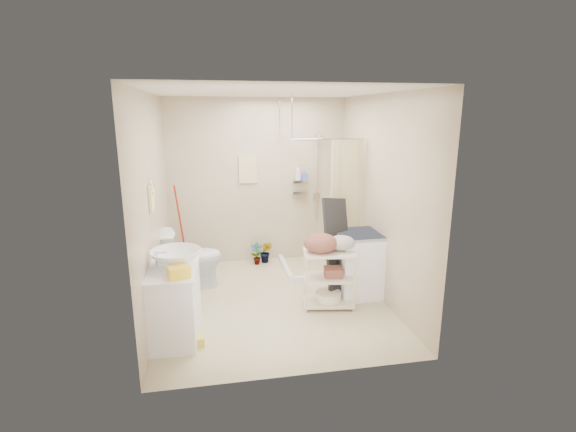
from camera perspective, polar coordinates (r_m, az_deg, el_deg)
The scene contains 23 objects.
floor at distance 5.50m, azimuth -2.03°, elevation -11.52°, with size 3.20×3.20×0.00m, color beige.
ceiling at distance 4.98m, azimuth -2.30°, elevation 16.64°, with size 2.80×3.20×0.04m, color silver.
wall_back at distance 6.64m, azimuth -4.19°, elevation 4.67°, with size 2.80×0.04×2.60m, color #C2B196.
wall_front at distance 3.56m, azimuth 1.64°, elevation -3.48°, with size 2.80×0.04×2.60m, color #C2B196.
wall_left at distance 5.08m, azimuth -17.99°, elevation 1.14°, with size 0.04×3.20×2.60m, color #C2B196.
wall_right at distance 5.46m, azimuth 12.55°, elevation 2.36°, with size 0.04×3.20×2.60m, color #C2B196.
vanity at distance 4.71m, azimuth -15.19°, elevation -11.25°, with size 0.51×0.90×0.80m, color silver.
sink at distance 4.54m, azimuth -15.09°, elevation -5.59°, with size 0.53×0.53×0.18m, color silver.
counter_basket at distance 4.25m, azimuth -14.72°, elevation -7.41°, with size 0.20×0.16×0.11m, color yellow.
floor_basket at distance 4.62m, azimuth -12.73°, elevation -16.22°, with size 0.27×0.21×0.14m, color gold.
toilet at distance 5.93m, azimuth -13.09°, elevation -5.63°, with size 0.47×0.82×0.83m, color silver.
mop at distance 6.61m, azimuth -14.84°, elevation -1.47°, with size 0.13×0.13×1.32m, color #A51D0E, non-canonical shape.
potted_plant_a at distance 6.69m, azimuth -4.34°, elevation -5.12°, with size 0.19×0.13×0.37m, color brown.
potted_plant_b at distance 6.77m, azimuth -3.02°, elevation -4.95°, with size 0.19×0.16×0.35m, color brown.
hanging_towel at distance 6.58m, azimuth -5.50°, elevation 6.32°, with size 0.28×0.03×0.42m, color beige.
towel_ring at distance 4.85m, azimuth -18.19°, elevation 2.60°, with size 0.04×0.22×0.34m, color #FFE392, non-canonical shape.
tp_holder at distance 5.27m, azimuth -17.02°, elevation -4.88°, with size 0.08×0.12×0.14m, color white, non-canonical shape.
shower at distance 6.31m, azimuth 4.12°, elevation 1.87°, with size 1.10×1.10×2.10m, color white, non-canonical shape.
shampoo_bottle_a at distance 6.64m, azimuth 1.41°, elevation 6.01°, with size 0.10×0.10×0.26m, color silver.
shampoo_bottle_b at distance 6.65m, azimuth 2.31°, elevation 5.58°, with size 0.07×0.07×0.16m, color #4863B3.
washing_machine at distance 5.62m, azimuth 9.55°, elevation -6.45°, with size 0.58×0.60×0.85m, color white.
laundry_rack at distance 5.22m, azimuth 5.61°, elevation -7.84°, with size 0.63×0.37×0.87m, color beige, non-canonical shape.
ironing_board at distance 5.46m, azimuth 6.78°, elevation -4.26°, with size 0.38×0.11×1.34m, color black, non-canonical shape.
Camera 1 is at (-0.72, -4.92, 2.36)m, focal length 26.00 mm.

